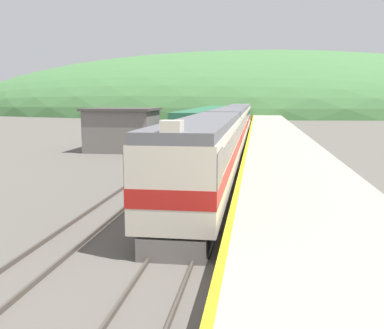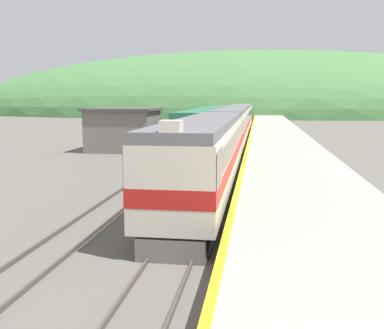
% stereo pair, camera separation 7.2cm
% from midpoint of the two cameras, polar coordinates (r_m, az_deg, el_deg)
% --- Properties ---
extents(track_main, '(1.52, 180.00, 0.16)m').
position_cam_midpoint_polar(track_main, '(64.01, 6.07, 3.86)').
color(track_main, '#4C443D').
rests_on(track_main, ground).
extents(track_siding, '(1.52, 180.00, 0.16)m').
position_cam_midpoint_polar(track_siding, '(64.32, 2.33, 3.92)').
color(track_siding, '#4C443D').
rests_on(track_siding, ground).
extents(platform, '(6.36, 140.00, 1.15)m').
position_cam_midpoint_polar(platform, '(44.05, 11.30, 2.28)').
color(platform, '#B2A893').
rests_on(platform, ground).
extents(distant_hills, '(196.19, 88.29, 39.72)m').
position_cam_midpoint_polar(distant_hills, '(149.04, 7.49, 6.44)').
color(distant_hills, '#477A42').
rests_on(distant_hills, ground).
extents(station_shed, '(6.76, 6.02, 4.20)m').
position_cam_midpoint_polar(station_shed, '(44.72, -8.65, 4.44)').
color(station_shed, slate).
rests_on(station_shed, ground).
extents(express_train_lead_car, '(2.94, 20.08, 4.52)m').
position_cam_midpoint_polar(express_train_lead_car, '(23.46, 1.88, 1.29)').
color(express_train_lead_car, black).
rests_on(express_train_lead_car, ground).
extents(carriage_second, '(2.93, 21.68, 4.16)m').
position_cam_midpoint_polar(carriage_second, '(45.29, 5.09, 4.73)').
color(carriage_second, black).
rests_on(carriage_second, ground).
extents(carriage_third, '(2.93, 21.68, 4.16)m').
position_cam_midpoint_polar(carriage_third, '(67.79, 6.24, 5.96)').
color(carriage_third, black).
rests_on(carriage_third, ground).
extents(siding_train, '(2.90, 35.81, 3.81)m').
position_cam_midpoint_polar(siding_train, '(59.61, 1.86, 5.38)').
color(siding_train, black).
rests_on(siding_train, ground).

